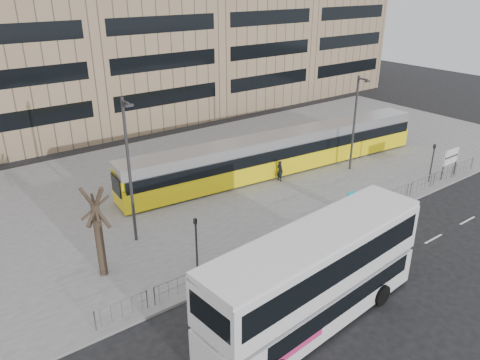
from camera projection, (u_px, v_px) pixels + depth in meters
ground at (319, 242)px, 28.84m from camera, size 120.00×120.00×0.00m
plaza at (211, 179)px, 37.61m from camera, size 64.00×24.00×0.15m
kerb at (319, 241)px, 28.85m from camera, size 64.00×0.25×0.17m
pedestrian_barrier at (337, 216)px, 29.92m from camera, size 32.07×0.07×1.10m
road_markings at (383, 266)px, 26.45m from camera, size 62.00×0.12×0.01m
double_decker_bus at (316, 275)px, 21.17m from camera, size 12.37×3.84×4.87m
tram at (281, 152)px, 38.48m from camera, size 27.78×5.17×3.26m
station_sign at (451, 158)px, 37.26m from camera, size 2.08×0.11×2.39m
ad_panel at (350, 200)px, 31.95m from camera, size 0.80×0.07×1.49m
pedestrian at (280, 171)px, 36.87m from camera, size 0.42×0.62×1.67m
traffic_light_west at (196, 237)px, 25.27m from camera, size 0.21×0.23×3.10m
traffic_light_east at (433, 158)px, 36.30m from camera, size 0.18×0.21×3.10m
lamp_post_west at (129, 167)px, 26.87m from camera, size 0.45×1.04×8.92m
lamp_post_east at (355, 120)px, 37.71m from camera, size 0.45×1.04×7.85m
bare_tree at (92, 184)px, 23.38m from camera, size 4.00×4.00×7.23m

